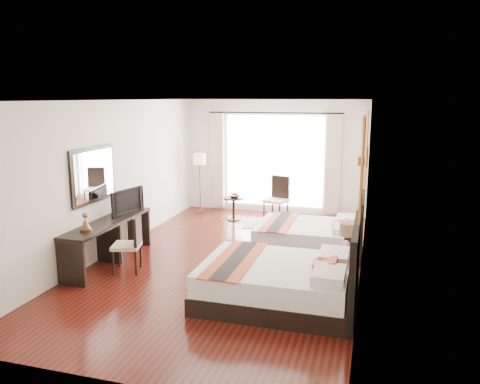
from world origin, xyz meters
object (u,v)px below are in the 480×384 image
(nightstand, at_px, (345,267))
(table_lamp, at_px, (348,231))
(bed_near, at_px, (282,281))
(desk_chair, at_px, (128,254))
(television, at_px, (124,201))
(bed_far, at_px, (312,236))
(console_desk, at_px, (109,242))
(floor_lamp, at_px, (200,163))
(window_chair, at_px, (276,207))
(vase, at_px, (346,249))
(side_table, at_px, (234,209))
(fruit_bowl, at_px, (235,196))

(nightstand, distance_m, table_lamp, 0.57)
(bed_near, bearing_deg, table_lamp, 54.15)
(table_lamp, bearing_deg, desk_chair, -169.58)
(nightstand, xyz_separation_m, television, (-4.00, 0.25, 0.77))
(bed_far, xyz_separation_m, console_desk, (-3.32, -1.65, 0.09))
(floor_lamp, relative_size, window_chair, 1.43)
(floor_lamp, bearing_deg, vase, -44.22)
(table_lamp, bearing_deg, side_table, 132.85)
(television, bearing_deg, bed_near, -99.72)
(table_lamp, relative_size, desk_chair, 0.45)
(bed_far, height_order, window_chair, bed_far)
(console_desk, bearing_deg, floor_lamp, 86.44)
(side_table, relative_size, window_chair, 0.52)
(vase, relative_size, television, 0.18)
(bed_near, relative_size, side_table, 3.96)
(vase, distance_m, television, 4.04)
(console_desk, distance_m, fruit_bowl, 3.60)
(floor_lamp, bearing_deg, table_lamp, -42.39)
(desk_chair, bearing_deg, bed_far, -161.00)
(console_desk, distance_m, desk_chair, 0.59)
(bed_far, bearing_deg, side_table, 140.15)
(bed_far, bearing_deg, window_chair, 119.14)
(vase, height_order, fruit_bowl, vase)
(table_lamp, relative_size, fruit_bowl, 1.90)
(television, bearing_deg, side_table, -11.01)
(table_lamp, bearing_deg, console_desk, -174.68)
(table_lamp, distance_m, window_chair, 3.73)
(table_lamp, relative_size, console_desk, 0.19)
(television, relative_size, side_table, 1.50)
(console_desk, bearing_deg, desk_chair, -27.38)
(bed_near, height_order, bed_far, bed_near)
(vase, bearing_deg, nightstand, 90.30)
(window_chair, bearing_deg, floor_lamp, -79.91)
(nightstand, xyz_separation_m, desk_chair, (-3.50, -0.57, 0.06))
(nightstand, relative_size, floor_lamp, 0.31)
(desk_chair, distance_m, fruit_bowl, 3.72)
(console_desk, xyz_separation_m, window_chair, (2.22, 3.61, -0.06))
(bed_near, xyz_separation_m, nightstand, (0.80, 1.05, -0.09))
(table_lamp, xyz_separation_m, desk_chair, (-3.51, -0.65, -0.50))
(bed_near, bearing_deg, nightstand, 52.54)
(bed_near, bearing_deg, console_desk, 166.83)
(bed_near, xyz_separation_m, side_table, (-1.97, 4.13, -0.04))
(nightstand, bearing_deg, vase, -89.70)
(desk_chair, bearing_deg, television, -73.98)
(nightstand, relative_size, window_chair, 0.45)
(bed_near, distance_m, desk_chair, 2.74)
(floor_lamp, bearing_deg, nightstand, -43.09)
(vase, distance_m, floor_lamp, 5.32)
(vase, bearing_deg, side_table, 130.74)
(side_table, xyz_separation_m, window_chair, (0.98, 0.23, 0.04))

